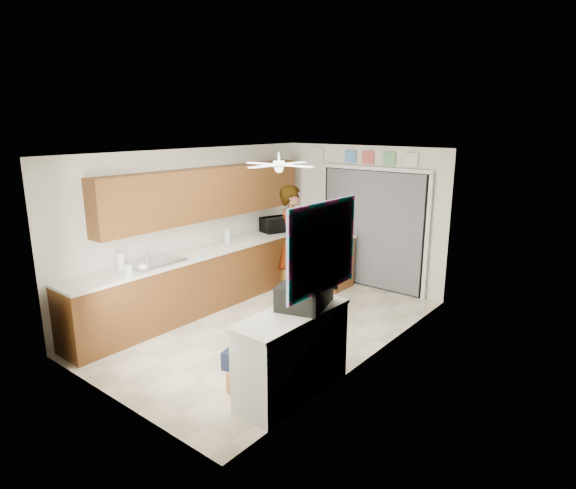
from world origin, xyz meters
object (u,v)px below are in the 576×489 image
Objects in this scene: soap_bottle at (227,235)px; microwave at (275,225)px; cup at (143,267)px; navy_crate at (241,359)px; suitcase at (305,294)px; cardboard_box at (247,386)px; paper_towel_roll at (121,261)px; man at (293,243)px; dog at (306,309)px.

microwave is at bearing 85.80° from soap_bottle.
cup is (0.13, -2.92, -0.09)m from microwave.
navy_crate is (1.67, 0.14, -0.87)m from cup.
microwave reaches higher than suitcase.
cardboard_box is at bearing -7.02° from cup.
soap_bottle is at bearing 138.81° from navy_crate.
suitcase is at bearing -28.25° from soap_bottle.
cardboard_box reaches higher than navy_crate.
microwave is at bearing 87.27° from paper_towel_roll.
paper_towel_roll is 0.12× the size of man.
microwave is 0.94m from man.
suitcase is (2.75, 0.50, 0.02)m from paper_towel_roll.
microwave is 0.79× the size of suitcase.
man is (0.88, 0.65, -0.12)m from soap_bottle.
navy_crate is (-0.80, -0.21, -0.96)m from suitcase.
man reaches higher than cardboard_box.
man is (0.94, 2.60, -0.10)m from paper_towel_roll.
microwave is 3.08m from paper_towel_roll.
soap_bottle is 2.69m from navy_crate.
man is (-1.01, 2.30, 0.84)m from navy_crate.
dog reaches higher than navy_crate.
soap_bottle reaches higher than suitcase.
cardboard_box is at bearing -39.76° from navy_crate.
paper_towel_roll is 0.38× the size of dog.
microwave is 1.33× the size of navy_crate.
soap_bottle is 1.16× the size of paper_towel_roll.
cup is 2.34m from cardboard_box.
suitcase reaches higher than navy_crate.
dog is at bearing -4.40° from soap_bottle.
suitcase is at bearing 62.26° from cardboard_box.
cup is at bearing 143.79° from man.
dog is at bearing 95.85° from navy_crate.
navy_crate is (1.80, -2.78, -0.96)m from microwave.
paper_towel_roll is at bearing -171.48° from navy_crate.
microwave is 1.13m from soap_bottle.
suitcase reaches higher than cup.
man is at bearing 70.04° from paper_towel_roll.
navy_crate is at bearing -41.19° from soap_bottle.
microwave is at bearing 122.96° from navy_crate.
man reaches higher than navy_crate.
paper_towel_roll is 2.76m from man.
suitcase is at bearing -71.44° from dog.
dog is at bearing 47.50° from cup.
paper_towel_roll is 2.19m from navy_crate.
man reaches higher than suitcase.
dog is at bearing 45.24° from paper_towel_roll.
cup is at bearing -83.13° from soap_bottle.
paper_towel_roll is at bearing 177.43° from cardboard_box.
cup is 0.51× the size of paper_towel_roll.
cup is 0.19× the size of dog.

